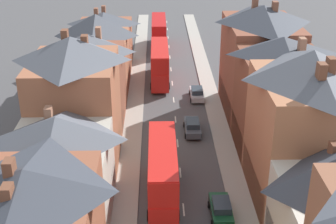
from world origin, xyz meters
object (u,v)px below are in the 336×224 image
object	(u,v)px
car_parked_right_a	(221,209)
double_decker_bus_far_approaching	(159,33)
car_parked_left_a	(192,126)
car_near_silver	(197,93)
double_decker_bus_mid_street	(163,173)
double_decker_bus_lead	(160,63)

from	to	relation	value
car_parked_right_a	double_decker_bus_far_approaching	bearing A→B (deg)	95.83
car_parked_left_a	car_near_silver	bearing A→B (deg)	82.44
double_decker_bus_far_approaching	double_decker_bus_mid_street	bearing A→B (deg)	-90.00
double_decker_bus_lead	double_decker_bus_far_approaching	size ratio (longest dim) A/B	1.00
car_near_silver	double_decker_bus_mid_street	bearing A→B (deg)	-102.23
car_near_silver	car_parked_left_a	xyz separation A→B (m)	(-1.30, -9.80, 0.02)
double_decker_bus_mid_street	car_parked_right_a	bearing A→B (deg)	-28.84
double_decker_bus_far_approaching	car_near_silver	size ratio (longest dim) A/B	2.47
double_decker_bus_far_approaching	car_parked_left_a	world-z (taller)	double_decker_bus_far_approaching
double_decker_bus_lead	double_decker_bus_far_approaching	distance (m)	16.26
double_decker_bus_mid_street	car_near_silver	bearing A→B (deg)	77.77
car_parked_right_a	car_parked_left_a	bearing A→B (deg)	94.78
car_parked_right_a	double_decker_bus_mid_street	bearing A→B (deg)	151.16
double_decker_bus_far_approaching	car_parked_left_a	distance (m)	32.79
double_decker_bus_lead	car_parked_left_a	size ratio (longest dim) A/B	2.36
double_decker_bus_far_approaching	car_parked_right_a	bearing A→B (deg)	-84.17
double_decker_bus_mid_street	double_decker_bus_lead	bearing A→B (deg)	90.00
double_decker_bus_lead	car_parked_left_a	xyz separation A→B (m)	(3.61, -16.27, -1.99)
car_near_silver	car_parked_right_a	xyz separation A→B (m)	(0.00, -25.35, 0.03)
double_decker_bus_lead	car_near_silver	distance (m)	8.37
double_decker_bus_lead	car_parked_right_a	bearing A→B (deg)	-81.23
double_decker_bus_mid_street	car_parked_left_a	size ratio (longest dim) A/B	2.36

